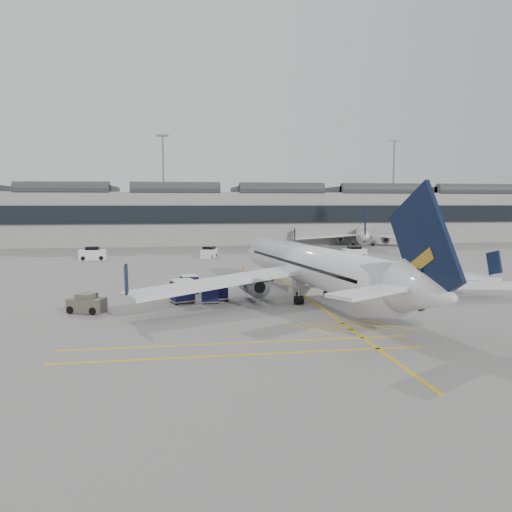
{
  "coord_description": "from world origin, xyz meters",
  "views": [
    {
      "loc": [
        -1.74,
        -40.16,
        8.66
      ],
      "look_at": [
        5.15,
        3.66,
        4.0
      ],
      "focal_mm": 35.0,
      "sensor_mm": 36.0,
      "label": 1
    }
  ],
  "objects": [
    {
      "name": "ground",
      "position": [
        0.0,
        0.0,
        0.0
      ],
      "size": [
        220.0,
        220.0,
        0.0
      ],
      "primitive_type": "plane",
      "color": "gray",
      "rests_on": "ground"
    },
    {
      "name": "ramp_agent_b",
      "position": [
        2.32,
        4.58,
        0.89
      ],
      "size": [
        1.02,
        0.88,
        1.78
      ],
      "primitive_type": "imported",
      "rotation": [
        0.0,
        0.0,
        3.41
      ],
      "color": "orange",
      "rests_on": "ground"
    },
    {
      "name": "baggage_cart_d",
      "position": [
        -0.71,
        8.1,
        0.95
      ],
      "size": [
        1.94,
        1.71,
        1.78
      ],
      "rotation": [
        0.0,
        0.0,
        0.21
      ],
      "color": "gray",
      "rests_on": "ground"
    },
    {
      "name": "airliner_main",
      "position": [
        10.58,
        3.17,
        2.97
      ],
      "size": [
        34.33,
        37.78,
        10.09
      ],
      "rotation": [
        0.0,
        0.0,
        0.15
      ],
      "color": "white",
      "rests_on": "ground"
    },
    {
      "name": "service_van_mid",
      "position": [
        3.19,
        39.98,
        0.81
      ],
      "size": [
        2.96,
        3.94,
        1.82
      ],
      "rotation": [
        0.0,
        0.0,
        1.19
      ],
      "color": "silver",
      "rests_on": "ground"
    },
    {
      "name": "terminal",
      "position": [
        0.0,
        71.93,
        6.14
      ],
      "size": [
        200.0,
        20.45,
        12.4
      ],
      "color": "#9E9E99",
      "rests_on": "ground"
    },
    {
      "name": "baggage_cart_c",
      "position": [
        0.95,
        2.94,
        0.89
      ],
      "size": [
        1.58,
        1.3,
        1.66
      ],
      "rotation": [
        0.0,
        0.0,
        0.0
      ],
      "color": "gray",
      "rests_on": "ground"
    },
    {
      "name": "service_van_left",
      "position": [
        -14.84,
        39.8,
        0.92
      ],
      "size": [
        4.07,
        2.14,
        2.06
      ],
      "rotation": [
        0.0,
        0.0,
        0.03
      ],
      "color": "silver",
      "rests_on": "ground"
    },
    {
      "name": "pushback_tug",
      "position": [
        -9.02,
        0.69,
        0.68
      ],
      "size": [
        3.16,
        2.56,
        1.54
      ],
      "rotation": [
        0.0,
        0.0,
        -0.38
      ],
      "color": "#58594B",
      "rests_on": "ground"
    },
    {
      "name": "belt_loader",
      "position": [
        10.58,
        5.85,
        0.54
      ],
      "size": [
        4.63,
        1.85,
        1.86
      ],
      "rotation": [
        0.0,
        0.0,
        0.09
      ],
      "color": "#B7B5AE",
      "rests_on": "ground"
    },
    {
      "name": "safety_cone_engine",
      "position": [
        17.62,
        8.67,
        0.26
      ],
      "size": [
        0.38,
        0.38,
        0.53
      ],
      "primitive_type": "cone",
      "color": "#F24C0A",
      "rests_on": "ground"
    },
    {
      "name": "safety_cone_nose",
      "position": [
        6.75,
        24.73,
        0.23
      ],
      "size": [
        0.33,
        0.33,
        0.45
      ],
      "primitive_type": "cone",
      "color": "#F24C0A",
      "rests_on": "ground"
    },
    {
      "name": "baggage_cart_a",
      "position": [
        1.72,
        4.11,
        1.04
      ],
      "size": [
        1.95,
        1.65,
        1.94
      ],
      "rotation": [
        0.0,
        0.0,
        0.08
      ],
      "color": "gray",
      "rests_on": "ground"
    },
    {
      "name": "service_van_right",
      "position": [
        26.33,
        36.24,
        0.85
      ],
      "size": [
        3.72,
        1.93,
        1.89
      ],
      "rotation": [
        0.0,
        0.0,
        0.02
      ],
      "color": "silver",
      "rests_on": "ground"
    },
    {
      "name": "apron_markings",
      "position": [
        10.0,
        10.0,
        0.01
      ],
      "size": [
        0.25,
        60.0,
        0.01
      ],
      "primitive_type": "cube",
      "color": "gold",
      "rests_on": "ground"
    },
    {
      "name": "light_masts",
      "position": [
        -1.67,
        86.0,
        14.49
      ],
      "size": [
        113.0,
        0.6,
        25.45
      ],
      "color": "slate",
      "rests_on": "ground"
    },
    {
      "name": "ramp_agent_a",
      "position": [
        4.99,
        9.88,
        0.8
      ],
      "size": [
        0.69,
        0.59,
        1.6
      ],
      "primitive_type": "imported",
      "rotation": [
        0.0,
        0.0,
        0.44
      ],
      "color": "#E24F0B",
      "rests_on": "ground"
    },
    {
      "name": "airliner_far",
      "position": [
        36.38,
        58.74,
        2.45
      ],
      "size": [
        27.17,
        30.12,
        8.35
      ],
      "rotation": [
        0.0,
        0.0,
        -0.34
      ],
      "color": "white",
      "rests_on": "ground"
    },
    {
      "name": "baggage_cart_b",
      "position": [
        -1.42,
        3.47,
        1.09
      ],
      "size": [
        2.35,
        2.14,
        2.04
      ],
      "rotation": [
        0.0,
        0.0,
        0.33
      ],
      "color": "gray",
      "rests_on": "ground"
    }
  ]
}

